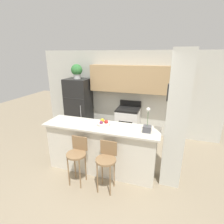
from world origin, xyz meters
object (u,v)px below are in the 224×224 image
(bar_stool_left, at_px, (77,154))
(trash_bin, at_px, (93,129))
(fruit_bowl, at_px, (103,123))
(refrigerator, at_px, (79,105))
(bar_stool_right, at_px, (107,160))
(potted_plant_on_fridge, at_px, (77,71))
(stove_range, at_px, (128,122))
(orchid_vase, at_px, (147,127))

(bar_stool_left, distance_m, trash_bin, 2.18)
(bar_stool_left, xyz_separation_m, fruit_bowl, (0.34, 0.54, 0.47))
(refrigerator, height_order, trash_bin, refrigerator)
(bar_stool_right, distance_m, potted_plant_on_fridge, 3.17)
(bar_stool_left, bearing_deg, refrigerator, 117.04)
(bar_stool_left, relative_size, fruit_bowl, 3.44)
(bar_stool_left, height_order, trash_bin, bar_stool_left)
(stove_range, distance_m, potted_plant_on_fridge, 2.21)
(stove_range, bearing_deg, bar_stool_right, -86.77)
(stove_range, distance_m, bar_stool_left, 2.36)
(trash_bin, bearing_deg, bar_stool_right, -60.31)
(refrigerator, xyz_separation_m, fruit_bowl, (1.50, -1.74, 0.24))
(potted_plant_on_fridge, height_order, orchid_vase, potted_plant_on_fridge)
(bar_stool_left, relative_size, potted_plant_on_fridge, 2.14)
(bar_stool_right, bearing_deg, potted_plant_on_fridge, 127.61)
(stove_range, bearing_deg, fruit_bowl, -94.11)
(bar_stool_left, height_order, bar_stool_right, same)
(potted_plant_on_fridge, xyz_separation_m, trash_bin, (0.59, -0.23, -1.77))
(orchid_vase, bearing_deg, stove_range, 112.78)
(fruit_bowl, relative_size, trash_bin, 0.72)
(orchid_vase, bearing_deg, refrigerator, 143.07)
(stove_range, bearing_deg, refrigerator, -179.11)
(orchid_vase, xyz_separation_m, trash_bin, (-1.81, 1.57, -0.97))
(fruit_bowl, bearing_deg, bar_stool_left, -121.72)
(potted_plant_on_fridge, relative_size, trash_bin, 1.16)
(stove_range, distance_m, trash_bin, 1.11)
(bar_stool_right, xyz_separation_m, orchid_vase, (0.64, 0.48, 0.53))
(stove_range, height_order, trash_bin, stove_range)
(bar_stool_left, height_order, orchid_vase, orchid_vase)
(stove_range, relative_size, fruit_bowl, 3.90)
(trash_bin, bearing_deg, fruit_bowl, -58.81)
(stove_range, height_order, bar_stool_left, stove_range)
(trash_bin, bearing_deg, refrigerator, 158.81)
(orchid_vase, bearing_deg, bar_stool_right, -142.80)
(stove_range, xyz_separation_m, potted_plant_on_fridge, (-1.63, -0.03, 1.50))
(bar_stool_left, relative_size, trash_bin, 2.48)
(refrigerator, relative_size, potted_plant_on_fridge, 3.90)
(trash_bin, bearing_deg, orchid_vase, -41.01)
(bar_stool_right, relative_size, orchid_vase, 1.98)
(bar_stool_right, height_order, orchid_vase, orchid_vase)
(fruit_bowl, bearing_deg, refrigerator, 130.82)
(trash_bin, bearing_deg, stove_range, 13.65)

